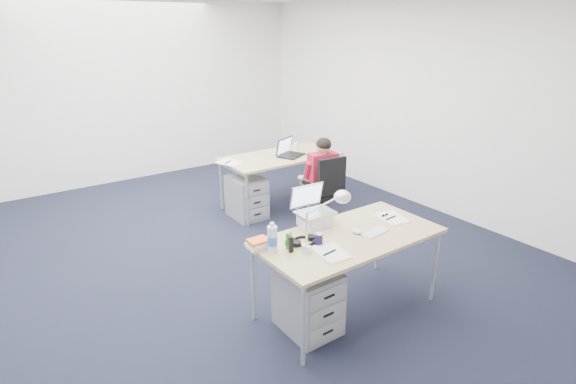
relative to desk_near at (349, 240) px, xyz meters
The scene contains 24 objects.
floor 1.54m from the desk_near, 106.87° to the left, with size 7.00×7.00×0.00m, color black.
room 1.72m from the desk_near, 106.87° to the left, with size 6.02×7.02×2.80m.
desk_near is the anchor object (origin of this frame).
desk_far 2.58m from the desk_near, 68.65° to the left, with size 1.60×0.80×0.73m.
office_chair 1.89m from the desk_near, 56.83° to the left, with size 0.66×0.66×0.92m.
seated_person 2.00m from the desk_near, 58.76° to the left, with size 0.41×0.66×1.12m.
drawer_pedestal_near 0.61m from the desk_near, behind, with size 0.40×0.50×0.55m, color gray.
drawer_pedestal_far 2.39m from the desk_near, 81.68° to the left, with size 0.40×0.50×0.55m, color gray.
silver_laptop 0.41m from the desk_near, 109.86° to the left, with size 0.33×0.26×0.35m, color silver, non-canonical shape.
wireless_keyboard 0.24m from the desk_near, 24.51° to the right, with size 0.26×0.10×0.01m, color white.
computer_mouse 0.10m from the desk_near, ahead, with size 0.07×0.11×0.04m, color white.
headphones 0.42m from the desk_near, 163.75° to the left, with size 0.24×0.19×0.04m, color black, non-canonical shape.
can_koozie 0.34m from the desk_near, behind, with size 0.06×0.06×0.10m, color #191440.
water_bottle 0.73m from the desk_near, 169.52° to the left, with size 0.08×0.08×0.25m, color silver.
bear_figurine 0.58m from the desk_near, 169.19° to the left, with size 0.07×0.06×0.14m, color #21711E, non-canonical shape.
book_stack 0.79m from the desk_near, 161.93° to the left, with size 0.17×0.13×0.08m, color silver.
cordless_phone 0.59m from the desk_near, behind, with size 0.03×0.02×0.13m, color black.
papers_left 0.38m from the desk_near, 154.76° to the right, with size 0.21×0.29×0.01m, color #FFDB93.
papers_right 0.57m from the desk_near, ahead, with size 0.20×0.29×0.01m, color #FFDB93.
sunglasses 0.55m from the desk_near, 10.63° to the left, with size 0.09×0.04×0.02m, color black, non-canonical shape.
desk_lamp 0.44m from the desk_near, behind, with size 0.40×0.15×0.46m, color silver, non-canonical shape.
dark_laptop 2.53m from the desk_near, 65.42° to the left, with size 0.35×0.34×0.26m, color black, non-canonical shape.
far_cup 2.90m from the desk_near, 62.70° to the left, with size 0.06×0.06×0.09m, color white.
far_papers 2.50m from the desk_near, 85.56° to the left, with size 0.22×0.32×0.01m, color white.
Camera 1 is at (-2.01, -3.83, 2.39)m, focal length 28.00 mm.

